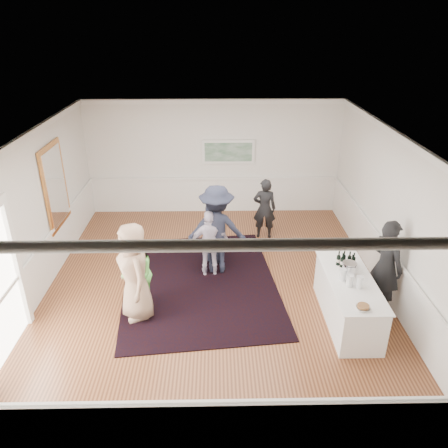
{
  "coord_description": "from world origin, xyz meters",
  "views": [
    {
      "loc": [
        0.06,
        -7.71,
        5.15
      ],
      "look_at": [
        0.21,
        0.2,
        1.37
      ],
      "focal_mm": 35.0,
      "sensor_mm": 36.0,
      "label": 1
    }
  ],
  "objects_px": {
    "bartender": "(386,267)",
    "guest_dark_a": "(217,230)",
    "serving_table": "(348,299)",
    "guest_navy": "(213,232)",
    "guest_lilac": "(210,244)",
    "guest_dark_b": "(264,209)",
    "guest_tan": "(135,272)",
    "guest_green": "(137,274)",
    "ice_bucket": "(349,269)",
    "nut_bowl": "(363,307)"
  },
  "relations": [
    {
      "from": "serving_table",
      "to": "nut_bowl",
      "type": "relative_size",
      "value": 9.43
    },
    {
      "from": "guest_lilac",
      "to": "ice_bucket",
      "type": "height_order",
      "value": "guest_lilac"
    },
    {
      "from": "guest_dark_a",
      "to": "guest_navy",
      "type": "distance_m",
      "value": 0.51
    },
    {
      "from": "bartender",
      "to": "guest_dark_a",
      "type": "xyz_separation_m",
      "value": [
        -3.14,
        1.49,
        0.06
      ]
    },
    {
      "from": "guest_dark_a",
      "to": "serving_table",
      "type": "bearing_deg",
      "value": 145.9
    },
    {
      "from": "guest_green",
      "to": "nut_bowl",
      "type": "bearing_deg",
      "value": 58.1
    },
    {
      "from": "guest_tan",
      "to": "guest_navy",
      "type": "xyz_separation_m",
      "value": [
        1.43,
        2.02,
        -0.22
      ]
    },
    {
      "from": "nut_bowl",
      "to": "ice_bucket",
      "type": "bearing_deg",
      "value": 87.03
    },
    {
      "from": "guest_dark_a",
      "to": "guest_navy",
      "type": "xyz_separation_m",
      "value": [
        -0.08,
        0.42,
        -0.27
      ]
    },
    {
      "from": "guest_green",
      "to": "guest_navy",
      "type": "bearing_deg",
      "value": 128.21
    },
    {
      "from": "bartender",
      "to": "guest_green",
      "type": "xyz_separation_m",
      "value": [
        -4.65,
        0.11,
        -0.18
      ]
    },
    {
      "from": "nut_bowl",
      "to": "guest_lilac",
      "type": "bearing_deg",
      "value": 134.61
    },
    {
      "from": "guest_green",
      "to": "guest_lilac",
      "type": "bearing_deg",
      "value": 118.56
    },
    {
      "from": "guest_green",
      "to": "guest_dark_a",
      "type": "bearing_deg",
      "value": 119.11
    },
    {
      "from": "guest_tan",
      "to": "guest_green",
      "type": "bearing_deg",
      "value": 156.27
    },
    {
      "from": "serving_table",
      "to": "guest_navy",
      "type": "xyz_separation_m",
      "value": [
        -2.48,
        2.23,
        0.29
      ]
    },
    {
      "from": "serving_table",
      "to": "guest_dark_a",
      "type": "bearing_deg",
      "value": 143.11
    },
    {
      "from": "guest_dark_a",
      "to": "guest_dark_b",
      "type": "bearing_deg",
      "value": -123.88
    },
    {
      "from": "guest_lilac",
      "to": "guest_dark_b",
      "type": "xyz_separation_m",
      "value": [
        1.35,
        1.77,
        0.03
      ]
    },
    {
      "from": "guest_navy",
      "to": "bartender",
      "type": "bearing_deg",
      "value": -156.61
    },
    {
      "from": "guest_tan",
      "to": "guest_green",
      "type": "distance_m",
      "value": 0.3
    },
    {
      "from": "guest_lilac",
      "to": "guest_dark_a",
      "type": "height_order",
      "value": "guest_dark_a"
    },
    {
      "from": "bartender",
      "to": "guest_tan",
      "type": "height_order",
      "value": "guest_tan"
    },
    {
      "from": "guest_lilac",
      "to": "guest_dark_b",
      "type": "relative_size",
      "value": 0.96
    },
    {
      "from": "guest_green",
      "to": "guest_navy",
      "type": "xyz_separation_m",
      "value": [
        1.44,
        1.79,
        -0.03
      ]
    },
    {
      "from": "guest_dark_a",
      "to": "guest_navy",
      "type": "height_order",
      "value": "guest_dark_a"
    },
    {
      "from": "guest_dark_a",
      "to": "ice_bucket",
      "type": "height_order",
      "value": "guest_dark_a"
    },
    {
      "from": "guest_dark_a",
      "to": "ice_bucket",
      "type": "bearing_deg",
      "value": 148.46
    },
    {
      "from": "guest_tan",
      "to": "nut_bowl",
      "type": "relative_size",
      "value": 8.29
    },
    {
      "from": "guest_lilac",
      "to": "guest_navy",
      "type": "distance_m",
      "value": 0.58
    },
    {
      "from": "bartender",
      "to": "ice_bucket",
      "type": "relative_size",
      "value": 7.27
    },
    {
      "from": "ice_bucket",
      "to": "nut_bowl",
      "type": "xyz_separation_m",
      "value": [
        -0.05,
        -1.04,
        -0.08
      ]
    },
    {
      "from": "nut_bowl",
      "to": "guest_dark_a",
      "type": "bearing_deg",
      "value": 131.17
    },
    {
      "from": "guest_tan",
      "to": "guest_green",
      "type": "xyz_separation_m",
      "value": [
        -0.01,
        0.23,
        -0.19
      ]
    },
    {
      "from": "guest_lilac",
      "to": "guest_navy",
      "type": "xyz_separation_m",
      "value": [
        0.07,
        0.58,
        -0.02
      ]
    },
    {
      "from": "bartender",
      "to": "ice_bucket",
      "type": "xyz_separation_m",
      "value": [
        -0.73,
        -0.16,
        0.05
      ]
    },
    {
      "from": "serving_table",
      "to": "guest_dark_b",
      "type": "bearing_deg",
      "value": 109.34
    },
    {
      "from": "guest_dark_b",
      "to": "guest_navy",
      "type": "xyz_separation_m",
      "value": [
        -1.28,
        -1.19,
        -0.06
      ]
    },
    {
      "from": "guest_dark_a",
      "to": "guest_dark_b",
      "type": "relative_size",
      "value": 1.28
    },
    {
      "from": "serving_table",
      "to": "guest_dark_b",
      "type": "xyz_separation_m",
      "value": [
        -1.2,
        3.42,
        0.34
      ]
    },
    {
      "from": "bartender",
      "to": "guest_dark_a",
      "type": "relative_size",
      "value": 0.94
    },
    {
      "from": "serving_table",
      "to": "guest_green",
      "type": "height_order",
      "value": "guest_green"
    },
    {
      "from": "bartender",
      "to": "guest_lilac",
      "type": "relative_size",
      "value": 1.26
    },
    {
      "from": "serving_table",
      "to": "ice_bucket",
      "type": "height_order",
      "value": "ice_bucket"
    },
    {
      "from": "guest_green",
      "to": "nut_bowl",
      "type": "height_order",
      "value": "guest_green"
    },
    {
      "from": "bartender",
      "to": "guest_tan",
      "type": "bearing_deg",
      "value": 59.72
    },
    {
      "from": "guest_navy",
      "to": "nut_bowl",
      "type": "relative_size",
      "value": 6.36
    },
    {
      "from": "guest_tan",
      "to": "guest_lilac",
      "type": "height_order",
      "value": "guest_tan"
    },
    {
      "from": "serving_table",
      "to": "guest_dark_a",
      "type": "relative_size",
      "value": 1.08
    },
    {
      "from": "bartender",
      "to": "ice_bucket",
      "type": "distance_m",
      "value": 0.75
    }
  ]
}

